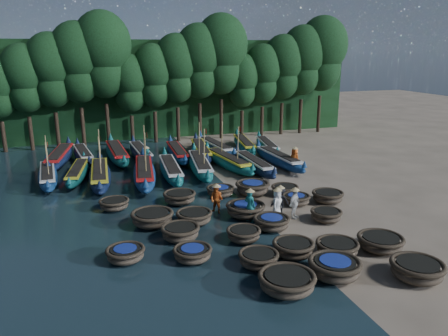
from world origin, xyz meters
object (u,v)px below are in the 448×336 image
object	(u,v)px
long_boat_5	(200,165)
long_boat_6	(228,161)
coracle_9	(380,242)
long_boat_1	(78,173)
coracle_18	(296,199)
long_boat_14	(201,151)
fisherman_3	(280,200)
coracle_4	(417,270)
coracle_20	(114,204)
long_boat_12	(141,152)
long_boat_2	(100,175)
coracle_24	(285,190)
long_boat_10	(83,155)
coracle_17	(245,209)
coracle_12	(244,234)
fisherman_4	(295,203)
coracle_2	(287,282)
coracle_21	(179,197)
coracle_14	(326,215)
long_boat_11	(117,153)
coracle_3	(335,268)
fisherman_1	(250,204)
long_boat_9	(60,157)
fisherman_2	(217,198)
coracle_7	(293,248)
coracle_10	(126,254)
long_boat_8	(279,159)
coracle_5	(193,253)
fisherman_5	(147,157)
long_boat_17	(267,146)
long_boat_13	(177,153)
coracle_19	(328,196)
coracle_23	(253,188)
coracle_22	(220,191)
long_boat_4	(171,170)
coracle_8	(337,247)
long_boat_0	(48,176)
coracle_13	(272,222)
long_boat_3	(144,173)
fisherman_6	(295,159)
coracle_15	(152,218)
fisherman_0	(277,203)
coracle_11	(180,232)
long_boat_7	(254,164)
coracle_16	(194,217)

from	to	relation	value
long_boat_5	long_boat_6	world-z (taller)	long_boat_5
coracle_9	long_boat_1	world-z (taller)	long_boat_1
coracle_18	long_boat_1	distance (m)	15.89
long_boat_14	fisherman_3	bearing A→B (deg)	-79.23
coracle_4	coracle_20	world-z (taller)	coracle_4
long_boat_12	long_boat_2	bearing A→B (deg)	-123.31
coracle_24	long_boat_10	distance (m)	18.22
coracle_17	long_boat_6	world-z (taller)	long_boat_6
coracle_12	fisherman_4	size ratio (longest dim) A/B	1.08
coracle_2	coracle_21	distance (m)	11.23
coracle_14	long_boat_11	bearing A→B (deg)	119.06
coracle_3	fisherman_1	size ratio (longest dim) A/B	1.27
long_boat_9	fisherman_2	distance (m)	17.04
coracle_24	fisherman_3	size ratio (longest dim) A/B	0.95
coracle_7	coracle_10	world-z (taller)	coracle_7
coracle_21	long_boat_8	xyz separation A→B (m)	(9.56, 6.30, 0.13)
coracle_9	coracle_20	bearing A→B (deg)	140.80
fisherman_4	coracle_5	bearing A→B (deg)	170.76
coracle_5	fisherman_2	world-z (taller)	fisherman_2
long_boat_1	long_boat_10	bearing A→B (deg)	93.83
coracle_10	long_boat_8	size ratio (longest dim) A/B	0.21
fisherman_5	coracle_2	bearing A→B (deg)	-167.79
coracle_7	long_boat_11	size ratio (longest dim) A/B	0.24
coracle_4	long_boat_17	world-z (taller)	long_boat_17
coracle_3	long_boat_13	size ratio (longest dim) A/B	0.32
coracle_19	fisherman_5	bearing A→B (deg)	128.89
coracle_23	coracle_22	bearing A→B (deg)	170.56
coracle_17	coracle_19	size ratio (longest dim) A/B	1.15
coracle_5	long_boat_4	distance (m)	13.44
coracle_5	fisherman_4	xyz separation A→B (m)	(6.61, 3.16, 0.55)
coracle_4	coracle_5	distance (m)	9.43
long_boat_4	long_boat_14	world-z (taller)	long_boat_14
coracle_8	coracle_20	size ratio (longest dim) A/B	1.10
coracle_9	long_boat_17	size ratio (longest dim) A/B	0.30
long_boat_12	fisherman_2	bearing A→B (deg)	-83.49
long_boat_0	long_boat_9	distance (m)	5.21
long_boat_8	fisherman_1	xyz separation A→B (m)	(-6.54, -10.29, 0.44)
coracle_20	long_boat_13	bearing A→B (deg)	60.74
coracle_21	long_boat_13	xyz separation A→B (m)	(2.25, 11.07, 0.11)
coracle_19	coracle_21	bearing A→B (deg)	163.28
coracle_13	coracle_23	xyz separation A→B (m)	(1.13, 5.53, 0.08)
coracle_7	long_boat_3	bearing A→B (deg)	108.79
coracle_19	fisherman_6	bearing A→B (deg)	79.06
coracle_15	long_boat_1	size ratio (longest dim) A/B	0.38
long_boat_10	fisherman_0	world-z (taller)	fisherman_0
coracle_11	long_boat_8	bearing A→B (deg)	47.12
long_boat_1	long_boat_7	size ratio (longest dim) A/B	0.92
long_boat_9	long_boat_17	size ratio (longest dim) A/B	1.18
coracle_16	fisherman_0	size ratio (longest dim) A/B	1.11
long_boat_8	long_boat_14	xyz separation A→B (m)	(-5.24, 4.66, 0.02)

